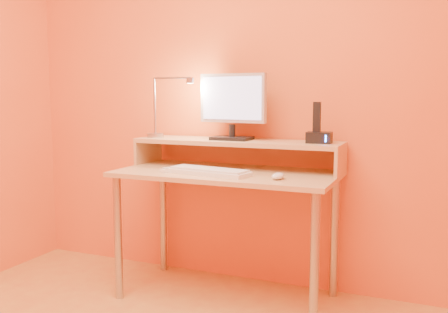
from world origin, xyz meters
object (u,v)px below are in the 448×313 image
at_px(lamp_base, 155,135).
at_px(keyboard, 209,172).
at_px(phone_dock, 319,138).
at_px(mouse, 278,176).
at_px(monitor_panel, 233,98).
at_px(remote_control, 174,169).

bearing_deg(lamp_base, keyboard, -27.79).
xyz_separation_m(phone_dock, keyboard, (-0.52, -0.28, -0.18)).
relative_size(lamp_base, mouse, 1.02).
distance_m(monitor_panel, lamp_base, 0.54).
height_order(phone_dock, remote_control, phone_dock).
distance_m(lamp_base, keyboard, 0.56).
height_order(monitor_panel, phone_dock, monitor_panel).
height_order(lamp_base, phone_dock, phone_dock).
xyz_separation_m(mouse, remote_control, (-0.60, 0.03, -0.01)).
xyz_separation_m(lamp_base, remote_control, (0.25, -0.23, -0.16)).
bearing_deg(keyboard, remote_control, -175.62).
relative_size(monitor_panel, lamp_base, 4.09).
relative_size(phone_dock, keyboard, 0.29).
bearing_deg(monitor_panel, remote_control, -125.68).
relative_size(monitor_panel, mouse, 4.16).
distance_m(mouse, remote_control, 0.61).
bearing_deg(phone_dock, keyboard, -154.49).
height_order(lamp_base, keyboard, lamp_base).
xyz_separation_m(keyboard, remote_control, (-0.22, 0.02, -0.00)).
bearing_deg(keyboard, mouse, 7.80).
bearing_deg(mouse, remote_control, -177.53).
bearing_deg(phone_dock, remote_control, -163.47).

